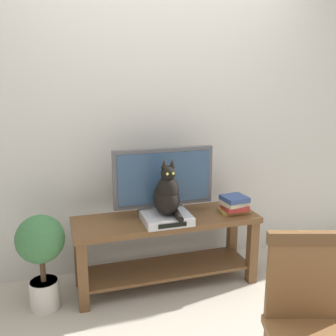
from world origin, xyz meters
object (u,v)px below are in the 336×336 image
object	(u,v)px
media_box	(166,218)
book_stack	(234,205)
tv	(164,181)
cat	(167,194)
potted_plant	(41,250)
wooden_chair	(314,320)
tv_stand	(166,238)

from	to	relation	value
media_box	book_stack	size ratio (longest dim) A/B	1.44
tv	cat	world-z (taller)	tv
media_box	potted_plant	size ratio (longest dim) A/B	0.50
cat	potted_plant	distance (m)	0.94
media_box	wooden_chair	distance (m)	1.30
wooden_chair	cat	bearing A→B (deg)	103.46
book_stack	cat	bearing A→B (deg)	-175.71
tv	book_stack	xyz separation A→B (m)	(0.53, -0.12, -0.20)
tv_stand	tv	distance (m)	0.44
cat	wooden_chair	xyz separation A→B (m)	(0.30, -1.25, -0.23)
tv_stand	cat	world-z (taller)	cat
tv_stand	tv	size ratio (longest dim) A/B	1.82
cat	book_stack	distance (m)	0.58
tv_stand	potted_plant	world-z (taller)	potted_plant
tv_stand	potted_plant	bearing A→B (deg)	-176.13
tv_stand	potted_plant	distance (m)	0.91
wooden_chair	potted_plant	size ratio (longest dim) A/B	1.33
tv	media_box	world-z (taller)	tv
wooden_chair	book_stack	size ratio (longest dim) A/B	3.81
wooden_chair	potted_plant	world-z (taller)	wooden_chair
media_box	wooden_chair	size ratio (longest dim) A/B	0.38
book_stack	tv_stand	bearing A→B (deg)	173.21
tv_stand	potted_plant	xyz separation A→B (m)	(-0.90, -0.06, 0.06)
cat	potted_plant	world-z (taller)	cat
cat	potted_plant	xyz separation A→B (m)	(-0.88, 0.04, -0.33)
media_box	cat	xyz separation A→B (m)	(0.00, -0.01, 0.18)
media_box	potted_plant	xyz separation A→B (m)	(-0.88, 0.03, -0.15)
tv	cat	distance (m)	0.18
tv	tv_stand	bearing A→B (deg)	-90.03
tv	media_box	size ratio (longest dim) A/B	2.24
tv_stand	media_box	bearing A→B (deg)	-105.67
tv_stand	tv	xyz separation A→B (m)	(0.00, 0.06, 0.44)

